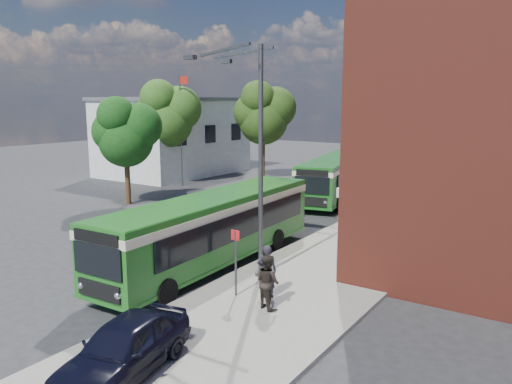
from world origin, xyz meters
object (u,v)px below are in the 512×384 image
Objects in this scene: street_lamp at (253,158)px; bus_front at (213,224)px; bus_rear at (335,174)px; parked_car at (124,347)px.

street_lamp reaches higher than bus_front.
bus_front is at bearing 173.18° from street_lamp.
bus_front is at bearing -82.92° from bus_rear.
street_lamp reaches higher than bus_rear.
bus_front is 2.97× the size of parked_car.
street_lamp is 0.73× the size of bus_rear.
parked_car is at bearing -79.21° from street_lamp.
bus_rear is at bearing 97.08° from bus_front.
bus_rear is 25.28m from parked_car.
bus_front is (-2.20, 0.26, -2.96)m from street_lamp.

